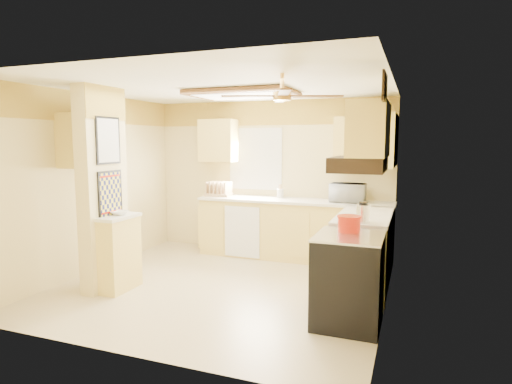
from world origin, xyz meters
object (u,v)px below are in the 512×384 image
at_px(stove, 349,279).
at_px(microwave, 348,193).
at_px(dutch_oven, 349,223).
at_px(kettle, 363,213).
at_px(bowl, 120,213).

height_order(stove, microwave, microwave).
distance_m(dutch_oven, kettle, 0.43).
xyz_separation_m(bowl, dutch_oven, (2.78, 0.11, 0.03)).
relative_size(microwave, kettle, 2.17).
distance_m(stove, microwave, 2.28).
relative_size(stove, microwave, 1.83).
bearing_deg(stove, dutch_oven, 101.62).
bearing_deg(microwave, kettle, 106.39).
relative_size(dutch_oven, kettle, 1.07).
bearing_deg(microwave, dutch_oven, 100.97).
bearing_deg(kettle, bowl, -169.48).
height_order(bowl, kettle, kettle).
xyz_separation_m(stove, microwave, (-0.34, 2.16, 0.62)).
xyz_separation_m(microwave, kettle, (0.40, -1.59, -0.03)).
relative_size(microwave, dutch_oven, 2.02).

